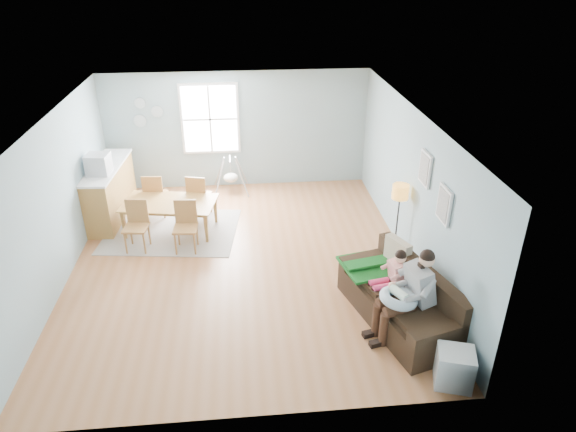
{
  "coord_description": "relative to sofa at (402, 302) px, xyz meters",
  "views": [
    {
      "loc": [
        0.07,
        -7.93,
        5.03
      ],
      "look_at": [
        0.82,
        -0.19,
        1.0
      ],
      "focal_mm": 32.0,
      "sensor_mm": 36.0,
      "label": 1
    }
  ],
  "objects": [
    {
      "name": "toddler",
      "position": [
        -0.14,
        0.17,
        0.43
      ],
      "size": [
        0.58,
        0.36,
        0.88
      ],
      "color": "white",
      "rests_on": "sofa"
    },
    {
      "name": "chair_sw",
      "position": [
        -4.32,
        2.57,
        0.23
      ],
      "size": [
        0.48,
        0.48,
        0.95
      ],
      "color": "#9C5D35",
      "rests_on": "rug"
    },
    {
      "name": "storage_cube",
      "position": [
        0.28,
        -1.35,
        -0.05
      ],
      "size": [
        0.57,
        0.53,
        0.52
      ],
      "color": "silver",
      "rests_on": "room"
    },
    {
      "name": "counter",
      "position": [
        -5.09,
        3.92,
        0.27
      ],
      "size": [
        0.74,
        2.09,
        1.15
      ],
      "color": "#986632",
      "rests_on": "room"
    },
    {
      "name": "father",
      "position": [
        -0.05,
        -0.34,
        0.43
      ],
      "size": [
        1.01,
        0.59,
        1.39
      ],
      "color": "gray",
      "rests_on": "sofa"
    },
    {
      "name": "wall_plates",
      "position": [
        -4.39,
        5.32,
        1.52
      ],
      "size": [
        0.67,
        0.02,
        0.66
      ],
      "color": "#96AEB4",
      "rests_on": "room"
    },
    {
      "name": "nursing_pillow",
      "position": [
        -0.2,
        -0.38,
        0.37
      ],
      "size": [
        0.69,
        0.68,
        0.22
      ],
      "primitive_type": "torus",
      "rotation": [
        0.0,
        0.14,
        0.27
      ],
      "color": "#A2BBCB",
      "rests_on": "father"
    },
    {
      "name": "rug",
      "position": [
        -3.78,
        3.14,
        -0.31
      ],
      "size": [
        2.79,
        2.26,
        0.01
      ],
      "primitive_type": "cube",
      "rotation": [
        0.0,
        0.0,
        -0.13
      ],
      "color": "gray",
      "rests_on": "room"
    },
    {
      "name": "baby_swing",
      "position": [
        -2.59,
        4.95,
        0.06
      ],
      "size": [
        0.82,
        0.83,
        0.82
      ],
      "color": "#B2B2B7",
      "rests_on": "room"
    },
    {
      "name": "monitor",
      "position": [
        -5.1,
        3.53,
        1.03
      ],
      "size": [
        0.46,
        0.44,
        0.4
      ],
      "color": "#B2B2B7",
      "rests_on": "counter"
    },
    {
      "name": "window",
      "position": [
        -2.99,
        5.31,
        1.34
      ],
      "size": [
        1.32,
        0.08,
        1.62
      ],
      "color": "silver",
      "rests_on": "room"
    },
    {
      "name": "pictures",
      "position": [
        0.58,
        0.8,
        1.54
      ],
      "size": [
        0.05,
        1.34,
        0.74
      ],
      "color": "silver",
      "rests_on": "room"
    },
    {
      "name": "room",
      "position": [
        -2.39,
        1.85,
        2.11
      ],
      "size": [
        8.4,
        9.4,
        3.9
      ],
      "color": "#A26339"
    },
    {
      "name": "chair_se",
      "position": [
        -3.41,
        2.45,
        0.24
      ],
      "size": [
        0.46,
        0.46,
        0.96
      ],
      "color": "#9C5D35",
      "rests_on": "rug"
    },
    {
      "name": "dining_table",
      "position": [
        -3.78,
        3.14,
        0.0
      ],
      "size": [
        1.95,
        1.31,
        0.63
      ],
      "primitive_type": "imported",
      "rotation": [
        0.0,
        0.0,
        -0.18
      ],
      "color": "#986632",
      "rests_on": "rug"
    },
    {
      "name": "sofa",
      "position": [
        0.0,
        0.0,
        0.0
      ],
      "size": [
        1.51,
        2.36,
        0.88
      ],
      "color": "black",
      "rests_on": "room"
    },
    {
      "name": "infant",
      "position": [
        -0.22,
        -0.35,
        0.45
      ],
      "size": [
        0.25,
        0.38,
        0.14
      ],
      "color": "white",
      "rests_on": "nursing_pillow"
    },
    {
      "name": "chair_nw",
      "position": [
        -4.15,
        3.82,
        0.24
      ],
      "size": [
        0.47,
        0.47,
        0.96
      ],
      "color": "#9C5D35",
      "rests_on": "rug"
    },
    {
      "name": "chair_ne",
      "position": [
        -3.25,
        3.71,
        0.23
      ],
      "size": [
        0.53,
        0.53,
        0.96
      ],
      "color": "#9C5D35",
      "rests_on": "rug"
    },
    {
      "name": "beige_pillow",
      "position": [
        0.06,
        0.61,
        0.48
      ],
      "size": [
        0.33,
        0.51,
        0.5
      ],
      "primitive_type": "cube",
      "rotation": [
        0.0,
        0.0,
        0.42
      ],
      "color": "tan",
      "rests_on": "sofa"
    },
    {
      "name": "floor_lamp",
      "position": [
        0.41,
        1.81,
        0.87
      ],
      "size": [
        0.29,
        0.29,
        1.42
      ],
      "color": "black",
      "rests_on": "room"
    },
    {
      "name": "green_throw",
      "position": [
        -0.28,
        0.67,
        0.25
      ],
      "size": [
        1.14,
        1.0,
        0.04
      ],
      "primitive_type": "cube",
      "rotation": [
        0.0,
        0.0,
        0.21
      ],
      "color": "#166116",
      "rests_on": "sofa"
    }
  ]
}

